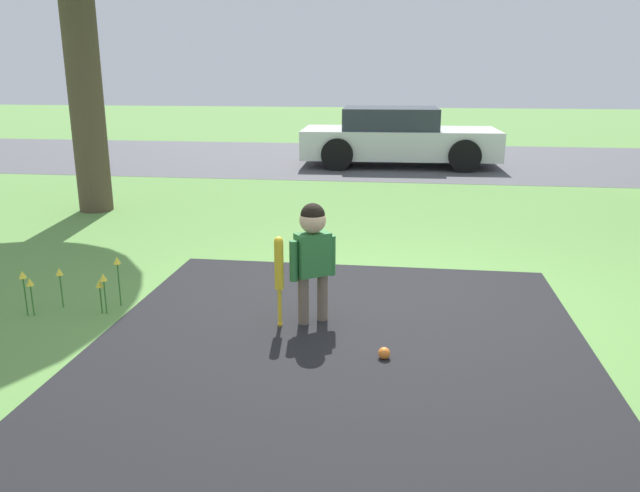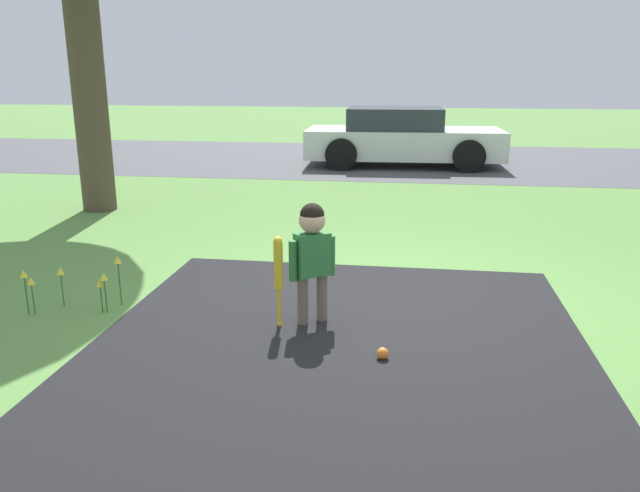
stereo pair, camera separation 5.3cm
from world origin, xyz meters
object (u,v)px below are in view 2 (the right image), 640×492
baseball_bat (278,269)px  parked_car (402,138)px  sports_ball (383,353)px  child (312,246)px

baseball_bat → parked_car: size_ratio=0.18×
sports_ball → baseball_bat: bearing=150.6°
sports_ball → parked_car: parked_car is taller
child → parked_car: (0.49, 8.68, -0.05)m
child → parked_car: bearing=51.4°
baseball_bat → sports_ball: 1.03m
baseball_bat → sports_ball: size_ratio=8.59×
baseball_bat → parked_car: (0.72, 8.80, 0.11)m
sports_ball → parked_car: bearing=90.6°
parked_car → baseball_bat: bearing=-97.0°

